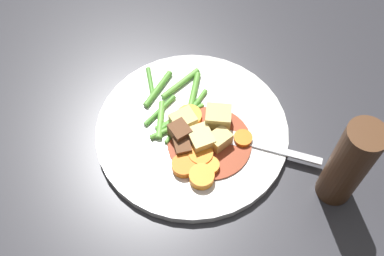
{
  "coord_description": "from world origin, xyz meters",
  "views": [
    {
      "loc": [
        0.23,
        -0.24,
        0.54
      ],
      "look_at": [
        0.0,
        0.0,
        0.01
      ],
      "focal_mm": 41.97,
      "sensor_mm": 36.0,
      "label": 1
    }
  ],
  "objects_px": {
    "potato_chunk_2": "(218,119)",
    "meat_chunk_0": "(178,132)",
    "fork": "(253,144)",
    "pepper_mill": "(348,165)",
    "meat_chunk_1": "(182,147)",
    "potato_chunk_1": "(201,139)",
    "potato_chunk_0": "(183,122)",
    "carrot_slice_2": "(202,177)",
    "carrot_slice_4": "(243,139)",
    "carrot_slice_5": "(210,166)",
    "dinner_plate": "(192,131)",
    "carrot_slice_0": "(201,155)",
    "carrot_slice_1": "(189,117)",
    "potato_chunk_3": "(220,140)",
    "carrot_slice_3": "(184,166)"
  },
  "relations": [
    {
      "from": "potato_chunk_2",
      "to": "meat_chunk_0",
      "type": "distance_m",
      "value": 0.06
    },
    {
      "from": "fork",
      "to": "pepper_mill",
      "type": "height_order",
      "value": "pepper_mill"
    },
    {
      "from": "meat_chunk_1",
      "to": "potato_chunk_2",
      "type": "bearing_deg",
      "value": 84.02
    },
    {
      "from": "potato_chunk_1",
      "to": "potato_chunk_0",
      "type": "bearing_deg",
      "value": 175.15
    },
    {
      "from": "carrot_slice_2",
      "to": "potato_chunk_0",
      "type": "bearing_deg",
      "value": 151.82
    },
    {
      "from": "carrot_slice_4",
      "to": "carrot_slice_5",
      "type": "xyz_separation_m",
      "value": [
        -0.0,
        -0.06,
        0.0
      ]
    },
    {
      "from": "carrot_slice_5",
      "to": "meat_chunk_1",
      "type": "xyz_separation_m",
      "value": [
        -0.05,
        -0.01,
        0.0
      ]
    },
    {
      "from": "dinner_plate",
      "to": "meat_chunk_1",
      "type": "bearing_deg",
      "value": -65.4
    },
    {
      "from": "carrot_slice_0",
      "to": "potato_chunk_1",
      "type": "height_order",
      "value": "potato_chunk_1"
    },
    {
      "from": "carrot_slice_4",
      "to": "potato_chunk_2",
      "type": "distance_m",
      "value": 0.04
    },
    {
      "from": "carrot_slice_0",
      "to": "carrot_slice_1",
      "type": "bearing_deg",
      "value": 148.99
    },
    {
      "from": "carrot_slice_4",
      "to": "pepper_mill",
      "type": "height_order",
      "value": "pepper_mill"
    },
    {
      "from": "dinner_plate",
      "to": "potato_chunk_3",
      "type": "xyz_separation_m",
      "value": [
        0.04,
        0.01,
        0.02
      ]
    },
    {
      "from": "carrot_slice_0",
      "to": "carrot_slice_5",
      "type": "xyz_separation_m",
      "value": [
        0.02,
        -0.0,
        -0.0
      ]
    },
    {
      "from": "carrot_slice_0",
      "to": "meat_chunk_1",
      "type": "height_order",
      "value": "meat_chunk_1"
    },
    {
      "from": "potato_chunk_1",
      "to": "meat_chunk_0",
      "type": "height_order",
      "value": "meat_chunk_0"
    },
    {
      "from": "dinner_plate",
      "to": "carrot_slice_3",
      "type": "bearing_deg",
      "value": -55.12
    },
    {
      "from": "carrot_slice_2",
      "to": "potato_chunk_2",
      "type": "relative_size",
      "value": 0.97
    },
    {
      "from": "carrot_slice_1",
      "to": "meat_chunk_0",
      "type": "height_order",
      "value": "meat_chunk_0"
    },
    {
      "from": "fork",
      "to": "pepper_mill",
      "type": "bearing_deg",
      "value": 13.89
    },
    {
      "from": "potato_chunk_0",
      "to": "fork",
      "type": "bearing_deg",
      "value": 28.11
    },
    {
      "from": "potato_chunk_1",
      "to": "potato_chunk_3",
      "type": "distance_m",
      "value": 0.03
    },
    {
      "from": "potato_chunk_2",
      "to": "meat_chunk_0",
      "type": "bearing_deg",
      "value": -116.48
    },
    {
      "from": "meat_chunk_0",
      "to": "carrot_slice_1",
      "type": "bearing_deg",
      "value": 108.4
    },
    {
      "from": "potato_chunk_2",
      "to": "carrot_slice_3",
      "type": "bearing_deg",
      "value": -80.18
    },
    {
      "from": "carrot_slice_4",
      "to": "carrot_slice_3",
      "type": "bearing_deg",
      "value": -107.58
    },
    {
      "from": "carrot_slice_0",
      "to": "dinner_plate",
      "type": "bearing_deg",
      "value": 148.86
    },
    {
      "from": "carrot_slice_5",
      "to": "pepper_mill",
      "type": "bearing_deg",
      "value": 36.06
    },
    {
      "from": "carrot_slice_2",
      "to": "potato_chunk_0",
      "type": "xyz_separation_m",
      "value": [
        -0.07,
        0.04,
        0.01
      ]
    },
    {
      "from": "meat_chunk_0",
      "to": "carrot_slice_2",
      "type": "bearing_deg",
      "value": -19.13
    },
    {
      "from": "carrot_slice_0",
      "to": "meat_chunk_0",
      "type": "relative_size",
      "value": 1.21
    },
    {
      "from": "carrot_slice_4",
      "to": "potato_chunk_3",
      "type": "bearing_deg",
      "value": -124.98
    },
    {
      "from": "fork",
      "to": "potato_chunk_2",
      "type": "bearing_deg",
      "value": -168.14
    },
    {
      "from": "potato_chunk_0",
      "to": "potato_chunk_2",
      "type": "xyz_separation_m",
      "value": [
        0.03,
        0.04,
        0.0
      ]
    },
    {
      "from": "dinner_plate",
      "to": "meat_chunk_1",
      "type": "height_order",
      "value": "meat_chunk_1"
    },
    {
      "from": "carrot_slice_1",
      "to": "carrot_slice_4",
      "type": "height_order",
      "value": "carrot_slice_1"
    },
    {
      "from": "potato_chunk_1",
      "to": "meat_chunk_1",
      "type": "bearing_deg",
      "value": -114.56
    },
    {
      "from": "potato_chunk_0",
      "to": "potato_chunk_2",
      "type": "height_order",
      "value": "potato_chunk_2"
    },
    {
      "from": "carrot_slice_3",
      "to": "carrot_slice_4",
      "type": "relative_size",
      "value": 1.25
    },
    {
      "from": "potato_chunk_0",
      "to": "meat_chunk_0",
      "type": "bearing_deg",
      "value": -68.03
    },
    {
      "from": "carrot_slice_2",
      "to": "carrot_slice_4",
      "type": "distance_m",
      "value": 0.08
    },
    {
      "from": "carrot_slice_4",
      "to": "potato_chunk_0",
      "type": "height_order",
      "value": "potato_chunk_0"
    },
    {
      "from": "potato_chunk_3",
      "to": "pepper_mill",
      "type": "bearing_deg",
      "value": 22.29
    },
    {
      "from": "dinner_plate",
      "to": "potato_chunk_0",
      "type": "bearing_deg",
      "value": -145.41
    },
    {
      "from": "fork",
      "to": "carrot_slice_0",
      "type": "bearing_deg",
      "value": -119.51
    },
    {
      "from": "carrot_slice_5",
      "to": "meat_chunk_0",
      "type": "relative_size",
      "value": 0.93
    },
    {
      "from": "carrot_slice_1",
      "to": "carrot_slice_3",
      "type": "relative_size",
      "value": 1.12
    },
    {
      "from": "potato_chunk_1",
      "to": "pepper_mill",
      "type": "bearing_deg",
      "value": 25.3
    },
    {
      "from": "carrot_slice_5",
      "to": "meat_chunk_1",
      "type": "height_order",
      "value": "meat_chunk_1"
    },
    {
      "from": "dinner_plate",
      "to": "carrot_slice_3",
      "type": "distance_m",
      "value": 0.06
    }
  ]
}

